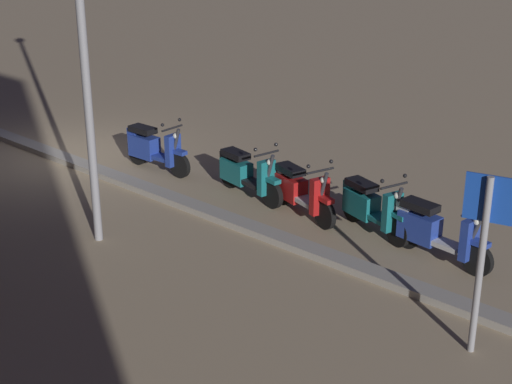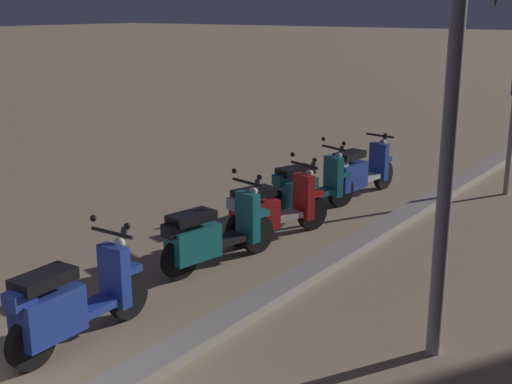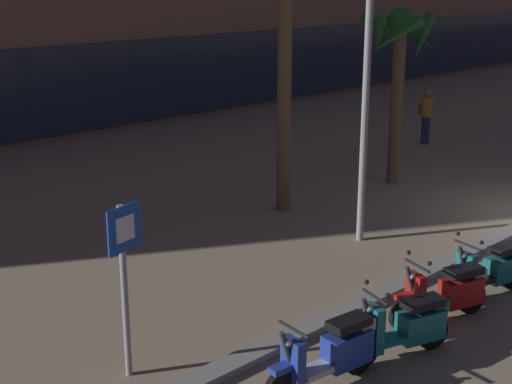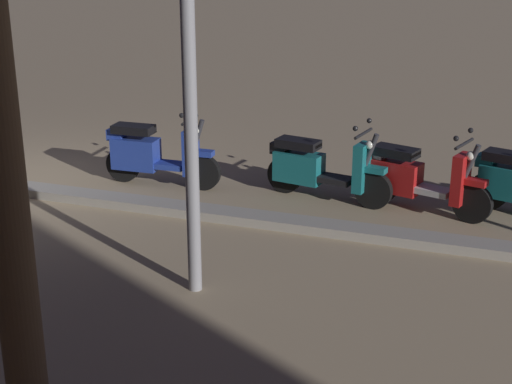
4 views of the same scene
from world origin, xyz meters
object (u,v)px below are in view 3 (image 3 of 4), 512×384
Objects in this scene: palm_tree_far_corner at (284,1)px; street_lamp at (370,4)px; scooter_teal_mid_centre at (406,327)px; palm_tree_by_mall_entrance at (398,53)px; scooter_red_lead_nearest at (447,293)px; pedestrian_strolling_near_curb at (426,115)px; scooter_blue_far_back at (331,354)px; scooter_teal_last_in_row at (491,270)px; crossing_sign at (125,272)px.

street_lamp is at bearing -96.72° from palm_tree_far_corner.
scooter_teal_mid_centre is 6.27m from street_lamp.
scooter_teal_mid_centre is 9.45m from palm_tree_by_mall_entrance.
scooter_red_lead_nearest is 12.39m from pedestrian_strolling_near_curb.
palm_tree_far_corner is at bearing 49.39° from scooter_blue_far_back.
scooter_blue_far_back is at bearing 171.18° from scooter_teal_mid_centre.
scooter_teal_last_in_row is 0.24× the size of street_lamp.
scooter_teal_last_in_row is at bearing -140.58° from pedestrian_strolling_near_curb.
scooter_blue_far_back is 1.04× the size of scooter_red_lead_nearest.
scooter_red_lead_nearest and scooter_teal_last_in_row have the same top height.
pedestrian_strolling_near_curb is (8.75, 7.19, 0.48)m from scooter_teal_last_in_row.
scooter_red_lead_nearest is 0.74× the size of crossing_sign.
palm_tree_far_corner is (6.60, 3.63, 3.11)m from crossing_sign.
palm_tree_by_mall_entrance is (4.41, 5.27, 2.85)m from scooter_teal_last_in_row.
palm_tree_by_mall_entrance reaches higher than scooter_teal_last_in_row.
street_lamp is (0.48, 3.16, 4.20)m from scooter_teal_last_in_row.
street_lamp is at bearing 60.10° from scooter_red_lead_nearest.
scooter_teal_last_in_row is (2.73, 0.22, -0.00)m from scooter_teal_mid_centre.
scooter_teal_mid_centre is 1.41m from scooter_red_lead_nearest.
scooter_blue_far_back is 0.77× the size of crossing_sign.
palm_tree_far_corner reaches higher than crossing_sign.
scooter_teal_last_in_row is 6.26m from crossing_sign.
palm_tree_far_corner is at bearing 82.22° from scooter_teal_last_in_row.
palm_tree_far_corner reaches higher than scooter_red_lead_nearest.
palm_tree_by_mall_entrance is at bearing 31.88° from scooter_blue_far_back.
scooter_red_lead_nearest is at bearing 179.71° from scooter_teal_last_in_row.
palm_tree_far_corner is at bearing 28.80° from crossing_sign.
scooter_teal_mid_centre is at bearing -170.65° from scooter_red_lead_nearest.
palm_tree_far_corner reaches higher than scooter_teal_last_in_row.
scooter_blue_far_back is 4.08m from scooter_teal_last_in_row.
street_lamp is at bearing 46.51° from scooter_teal_mid_centre.
palm_tree_far_corner is at bearing -169.02° from pedestrian_strolling_near_curb.
palm_tree_far_corner is at bearing 69.54° from scooter_red_lead_nearest.
palm_tree_by_mall_entrance is at bearing -5.87° from palm_tree_far_corner.
scooter_teal_mid_centre is at bearing -175.33° from scooter_teal_last_in_row.
scooter_teal_mid_centre is at bearing -142.44° from palm_tree_by_mall_entrance.
crossing_sign reaches higher than scooter_blue_far_back.
palm_tree_by_mall_entrance is 2.54× the size of pedestrian_strolling_near_curb.
crossing_sign is at bearing -160.45° from pedestrian_strolling_near_curb.
pedestrian_strolling_near_curb is at bearing 35.48° from scooter_red_lead_nearest.
scooter_red_lead_nearest is (1.39, 0.23, -0.00)m from scooter_teal_mid_centre.
palm_tree_by_mall_entrance is (7.14, 5.49, 2.85)m from scooter_teal_mid_centre.
scooter_red_lead_nearest is (2.75, 0.02, -0.02)m from scooter_blue_far_back.
scooter_teal_last_in_row is at bearing -19.05° from crossing_sign.
palm_tree_by_mall_entrance is (3.64, -0.37, -1.32)m from palm_tree_far_corner.
street_lamp is (-3.94, -2.11, 1.35)m from palm_tree_by_mall_entrance.
palm_tree_by_mall_entrance is at bearing -156.08° from pedestrian_strolling_near_curb.
scooter_red_lead_nearest is 5.55m from street_lamp.
street_lamp is at bearing 10.26° from crossing_sign.
street_lamp reaches higher than crossing_sign.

